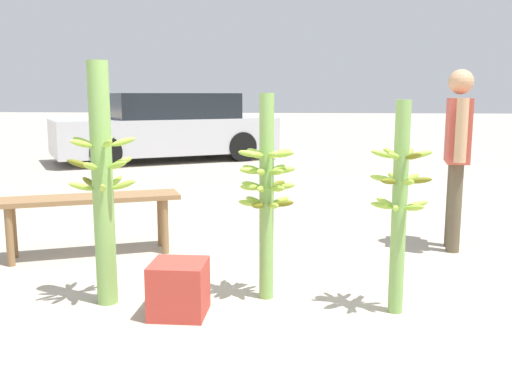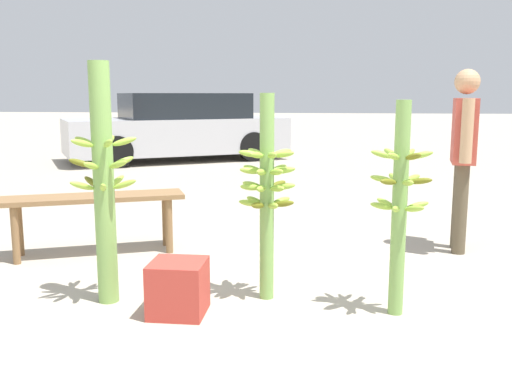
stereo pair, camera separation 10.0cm
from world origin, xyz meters
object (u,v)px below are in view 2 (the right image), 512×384
(banana_stalk_center, at_px, (267,191))
(market_bench, at_px, (94,205))
(produce_crate, at_px, (178,288))
(vendor_person, at_px, (463,145))
(banana_stalk_left, at_px, (104,182))
(banana_stalk_right, at_px, (400,203))
(parked_car, at_px, (178,128))

(banana_stalk_center, bearing_deg, market_bench, 150.17)
(produce_crate, bearing_deg, banana_stalk_center, 33.70)
(banana_stalk_center, relative_size, vendor_person, 0.87)
(banana_stalk_left, bearing_deg, vendor_person, 31.02)
(banana_stalk_right, relative_size, vendor_person, 0.85)
(vendor_person, bearing_deg, banana_stalk_left, 129.92)
(market_bench, bearing_deg, banana_stalk_right, -46.65)
(banana_stalk_right, height_order, market_bench, banana_stalk_right)
(vendor_person, bearing_deg, market_bench, 107.59)
(banana_stalk_right, bearing_deg, market_bench, 155.68)
(banana_stalk_left, xyz_separation_m, market_bench, (-0.53, 1.09, -0.37))
(banana_stalk_right, relative_size, market_bench, 0.87)
(market_bench, bearing_deg, produce_crate, -72.30)
(banana_stalk_left, relative_size, banana_stalk_right, 1.18)
(produce_crate, bearing_deg, banana_stalk_right, 6.83)
(parked_car, bearing_deg, banana_stalk_center, 168.33)
(banana_stalk_left, height_order, market_bench, banana_stalk_left)
(banana_stalk_left, height_order, banana_stalk_right, banana_stalk_left)
(parked_car, height_order, produce_crate, parked_car)
(banana_stalk_right, xyz_separation_m, vendor_person, (0.73, 1.56, 0.23))
(vendor_person, bearing_deg, produce_crate, 138.53)
(vendor_person, relative_size, parked_car, 0.33)
(banana_stalk_right, height_order, parked_car, parked_car)
(banana_stalk_right, bearing_deg, banana_stalk_center, 167.42)
(banana_stalk_right, distance_m, produce_crate, 1.47)
(banana_stalk_right, distance_m, vendor_person, 1.74)
(banana_stalk_left, relative_size, banana_stalk_center, 1.14)
(parked_car, bearing_deg, banana_stalk_right, 173.03)
(parked_car, relative_size, produce_crate, 14.14)
(market_bench, distance_m, produce_crate, 1.65)
(banana_stalk_right, relative_size, parked_car, 0.28)
(parked_car, bearing_deg, market_bench, 158.68)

